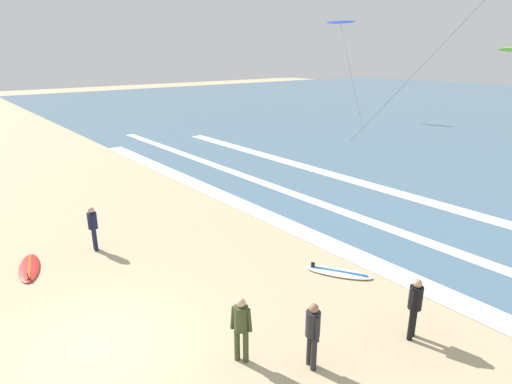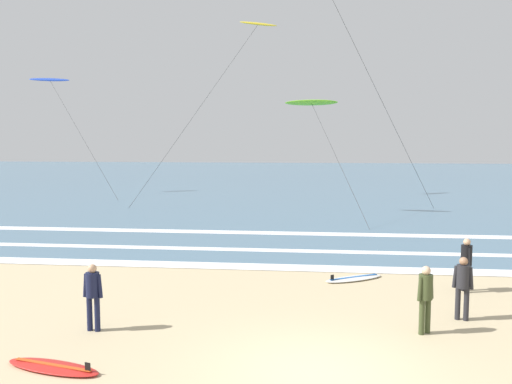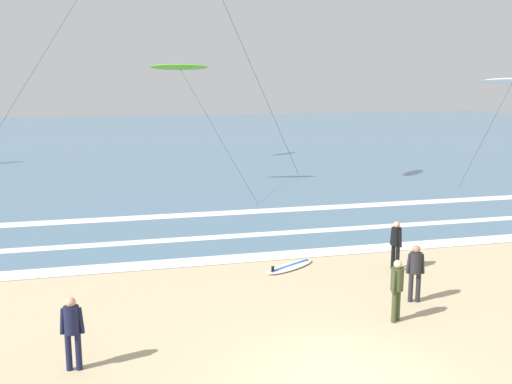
{
  "view_description": "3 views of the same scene",
  "coord_description": "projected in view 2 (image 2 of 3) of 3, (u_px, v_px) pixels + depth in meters",
  "views": [
    {
      "loc": [
        8.9,
        -2.25,
        6.61
      ],
      "look_at": [
        -2.6,
        6.85,
        1.79
      ],
      "focal_mm": 29.88,
      "sensor_mm": 36.0,
      "label": 1
    },
    {
      "loc": [
        -0.1,
        -10.05,
        4.47
      ],
      "look_at": [
        -2.16,
        8.7,
        2.66
      ],
      "focal_mm": 37.73,
      "sensor_mm": 36.0,
      "label": 2
    },
    {
      "loc": [
        -4.35,
        -10.15,
        5.93
      ],
      "look_at": [
        0.43,
        8.7,
        2.26
      ],
      "focal_mm": 41.02,
      "sensor_mm": 36.0,
      "label": 3
    }
  ],
  "objects": [
    {
      "name": "ground_plane",
      "position": [
        318.0,
        373.0,
        10.36
      ],
      "size": [
        160.0,
        160.0,
        0.0
      ],
      "primitive_type": "plane",
      "color": "tan"
    },
    {
      "name": "surfer_left_near",
      "position": [
        463.0,
        282.0,
        13.35
      ],
      "size": [
        0.51,
        0.32,
        1.6
      ],
      "color": "#232328",
      "rests_on": "ground"
    },
    {
      "name": "kite_blue_mid_center",
      "position": [
        50.0,
        80.0,
        44.84
      ],
      "size": [
        9.12,
        5.64,
        9.76
      ],
      "color": "blue",
      "rests_on": "ground"
    },
    {
      "name": "kite_yellow_high_left",
      "position": [
        258.0,
        25.0,
        41.58
      ],
      "size": [
        9.34,
        9.56,
        13.7
      ],
      "color": "yellow",
      "rests_on": "ground"
    },
    {
      "name": "wave_foam_mid_break",
      "position": [
        284.0,
        251.0,
        21.84
      ],
      "size": [
        48.67,
        0.64,
        0.01
      ],
      "primitive_type": "cube",
      "color": "white",
      "rests_on": "ocean_surface"
    },
    {
      "name": "surfboard_foreground_flat",
      "position": [
        354.0,
        278.0,
        17.31
      ],
      "size": [
        2.11,
        1.6,
        0.25
      ],
      "color": "silver",
      "rests_on": "ground"
    },
    {
      "name": "wave_foam_outer_break",
      "position": [
        358.0,
        235.0,
        25.54
      ],
      "size": [
        47.14,
        0.93,
        0.01
      ],
      "primitive_type": "cube",
      "color": "white",
      "rests_on": "ocean_surface"
    },
    {
      "name": "surfboard_left_pile",
      "position": [
        53.0,
        367.0,
        10.54
      ],
      "size": [
        2.18,
        1.07,
        0.25
      ],
      "color": "red",
      "rests_on": "ground"
    },
    {
      "name": "surfer_mid_group",
      "position": [
        425.0,
        293.0,
        12.4
      ],
      "size": [
        0.46,
        0.38,
        1.6
      ],
      "color": "#384223",
      "rests_on": "ground"
    },
    {
      "name": "wave_foam_shoreline",
      "position": [
        268.0,
        267.0,
        19.0
      ],
      "size": [
        39.29,
        0.99,
        0.01
      ],
      "primitive_type": "cube",
      "color": "white",
      "rests_on": "ocean_surface"
    },
    {
      "name": "ocean_surface",
      "position": [
        316.0,
        179.0,
        62.94
      ],
      "size": [
        140.0,
        90.0,
        0.01
      ],
      "primitive_type": "cube",
      "color": "slate",
      "rests_on": "ground"
    },
    {
      "name": "kite_lime_high_right",
      "position": [
        311.0,
        103.0,
        32.28
      ],
      "size": [
        4.7,
        6.29,
        6.97
      ],
      "color": "#70C628",
      "rests_on": "ground"
    },
    {
      "name": "surfer_background_far",
      "position": [
        466.0,
        260.0,
        15.86
      ],
      "size": [
        0.32,
        0.51,
        1.6
      ],
      "color": "black",
      "rests_on": "ground"
    },
    {
      "name": "surfer_right_near",
      "position": [
        93.0,
        291.0,
        12.58
      ],
      "size": [
        0.51,
        0.32,
        1.6
      ],
      "color": "#141938",
      "rests_on": "ground"
    }
  ]
}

